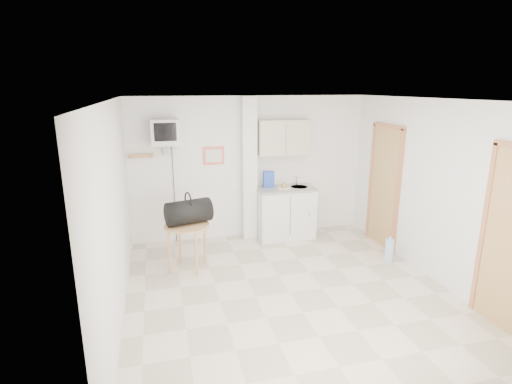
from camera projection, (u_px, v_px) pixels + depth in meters
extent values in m
plane|color=beige|center=(290.00, 293.00, 5.30)|extent=(4.50, 4.50, 0.00)
cube|color=white|center=(250.00, 168.00, 7.09)|extent=(4.20, 0.04, 2.50)
cube|color=white|center=(394.00, 288.00, 2.87)|extent=(4.20, 0.04, 2.50)
cube|color=white|center=(115.00, 215.00, 4.48)|extent=(0.04, 4.50, 2.50)
cube|color=white|center=(437.00, 192.00, 5.47)|extent=(0.04, 4.50, 2.50)
cube|color=white|center=(294.00, 100.00, 4.66)|extent=(4.20, 4.50, 0.04)
cube|color=white|center=(249.00, 169.00, 6.97)|extent=(0.25, 0.22, 2.50)
cube|color=#E15A4F|center=(214.00, 156.00, 6.85)|extent=(0.36, 0.03, 0.30)
cube|color=silver|center=(214.00, 156.00, 6.84)|extent=(0.28, 0.01, 0.22)
cube|color=tan|center=(141.00, 156.00, 6.54)|extent=(0.40, 0.05, 0.06)
cube|color=white|center=(233.00, 185.00, 7.08)|extent=(0.15, 0.02, 0.08)
cylinder|color=tan|center=(131.00, 157.00, 6.46)|extent=(0.02, 0.08, 0.02)
cylinder|color=tan|center=(151.00, 157.00, 6.53)|extent=(0.02, 0.08, 0.02)
cube|color=#A5663D|center=(384.00, 188.00, 6.70)|extent=(0.04, 0.75, 2.00)
cube|color=brown|center=(384.00, 188.00, 6.70)|extent=(0.06, 0.87, 2.06)
cube|color=silver|center=(285.00, 213.00, 7.17)|extent=(1.00, 0.55, 0.88)
cube|color=gray|center=(286.00, 189.00, 7.06)|extent=(1.03, 0.58, 0.04)
cylinder|color=#B7B7BA|center=(299.00, 188.00, 7.12)|extent=(0.30, 0.30, 0.05)
cylinder|color=#B7B7BA|center=(297.00, 181.00, 7.22)|extent=(0.02, 0.02, 0.16)
cylinder|color=#B7B7BA|center=(298.00, 177.00, 7.14)|extent=(0.02, 0.13, 0.02)
cube|color=#C2B299|center=(283.00, 137.00, 6.93)|extent=(0.90, 0.32, 0.60)
cube|color=#2447B4|center=(269.00, 179.00, 7.03)|extent=(0.19, 0.07, 0.29)
cylinder|color=white|center=(284.00, 188.00, 6.98)|extent=(0.22, 0.22, 0.01)
sphere|color=tan|center=(284.00, 186.00, 6.97)|extent=(0.11, 0.11, 0.11)
cube|color=slate|center=(166.00, 145.00, 6.47)|extent=(0.36, 0.32, 0.02)
cube|color=slate|center=(166.00, 149.00, 6.61)|extent=(0.10, 0.06, 0.20)
cube|color=silver|center=(165.00, 132.00, 6.35)|extent=(0.44, 0.42, 0.40)
cube|color=black|center=(165.00, 132.00, 6.14)|extent=(0.34, 0.02, 0.28)
cylinder|color=black|center=(174.00, 194.00, 6.85)|extent=(0.01, 0.01, 1.73)
cylinder|color=tan|center=(187.00, 226.00, 5.81)|extent=(0.66, 0.66, 0.03)
cylinder|color=tan|center=(205.00, 244.00, 6.06)|extent=(0.04, 0.04, 0.67)
cylinder|color=tan|center=(180.00, 242.00, 6.13)|extent=(0.04, 0.04, 0.67)
cylinder|color=tan|center=(169.00, 252.00, 5.75)|extent=(0.04, 0.04, 0.67)
cylinder|color=tan|center=(196.00, 254.00, 5.67)|extent=(0.04, 0.04, 0.67)
cylinder|color=black|center=(189.00, 212.00, 5.82)|extent=(0.72, 0.52, 0.35)
torus|color=black|center=(188.00, 201.00, 5.78)|extent=(0.09, 0.26, 0.27)
cylinder|color=#9EB6DC|center=(389.00, 250.00, 6.21)|extent=(0.14, 0.14, 0.36)
cylinder|color=#9EB6DC|center=(390.00, 238.00, 6.16)|extent=(0.04, 0.04, 0.05)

